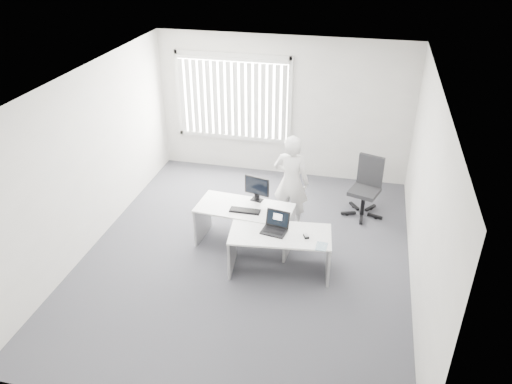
% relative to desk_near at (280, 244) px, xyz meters
% --- Properties ---
extents(ground, '(6.00, 6.00, 0.00)m').
position_rel_desk_near_xyz_m(ground, '(-0.57, 0.25, -0.48)').
color(ground, '#4F4F56').
rests_on(ground, ground).
extents(wall_back, '(5.00, 0.02, 2.80)m').
position_rel_desk_near_xyz_m(wall_back, '(-0.57, 3.25, 0.92)').
color(wall_back, silver).
rests_on(wall_back, ground).
extents(wall_front, '(5.00, 0.02, 2.80)m').
position_rel_desk_near_xyz_m(wall_front, '(-0.57, -2.75, 0.92)').
color(wall_front, silver).
rests_on(wall_front, ground).
extents(wall_left, '(0.02, 6.00, 2.80)m').
position_rel_desk_near_xyz_m(wall_left, '(-3.07, 0.25, 0.92)').
color(wall_left, silver).
rests_on(wall_left, ground).
extents(wall_right, '(0.02, 6.00, 2.80)m').
position_rel_desk_near_xyz_m(wall_right, '(1.93, 0.25, 0.92)').
color(wall_right, silver).
rests_on(wall_right, ground).
extents(ceiling, '(5.00, 6.00, 0.02)m').
position_rel_desk_near_xyz_m(ceiling, '(-0.57, 0.25, 2.32)').
color(ceiling, white).
rests_on(ceiling, wall_back).
extents(window, '(2.32, 0.06, 1.76)m').
position_rel_desk_near_xyz_m(window, '(-1.57, 3.21, 1.07)').
color(window, beige).
rests_on(window, wall_back).
extents(blinds, '(2.20, 0.10, 1.50)m').
position_rel_desk_near_xyz_m(blinds, '(-1.57, 3.15, 1.04)').
color(blinds, silver).
rests_on(blinds, wall_back).
extents(desk_near, '(1.54, 0.85, 0.67)m').
position_rel_desk_near_xyz_m(desk_near, '(0.00, 0.00, 0.00)').
color(desk_near, white).
rests_on(desk_near, ground).
extents(desk_far, '(1.56, 0.82, 0.69)m').
position_rel_desk_near_xyz_m(desk_far, '(-0.68, 0.58, 0.01)').
color(desk_far, white).
rests_on(desk_far, ground).
extents(office_chair, '(0.77, 0.77, 1.08)m').
position_rel_desk_near_xyz_m(office_chair, '(1.16, 1.96, -0.15)').
color(office_chair, black).
rests_on(office_chair, ground).
extents(person, '(0.64, 0.46, 1.66)m').
position_rel_desk_near_xyz_m(person, '(-0.07, 1.31, 0.35)').
color(person, silver).
rests_on(person, ground).
extents(laptop, '(0.41, 0.37, 0.28)m').
position_rel_desk_near_xyz_m(laptop, '(-0.10, 0.01, 0.33)').
color(laptop, black).
rests_on(laptop, desk_near).
extents(paper_sheet, '(0.34, 0.28, 0.00)m').
position_rel_desk_near_xyz_m(paper_sheet, '(0.34, -0.04, 0.19)').
color(paper_sheet, silver).
rests_on(paper_sheet, desk_near).
extents(mouse, '(0.10, 0.12, 0.04)m').
position_rel_desk_near_xyz_m(mouse, '(0.38, -0.01, 0.21)').
color(mouse, silver).
rests_on(mouse, paper_sheet).
extents(booklet, '(0.16, 0.22, 0.01)m').
position_rel_desk_near_xyz_m(booklet, '(0.62, -0.20, 0.19)').
color(booklet, white).
rests_on(booklet, desk_near).
extents(keyboard, '(0.48, 0.16, 0.02)m').
position_rel_desk_near_xyz_m(keyboard, '(-0.64, 0.46, 0.21)').
color(keyboard, black).
rests_on(keyboard, desk_far).
extents(monitor, '(0.44, 0.22, 0.42)m').
position_rel_desk_near_xyz_m(monitor, '(-0.54, 0.84, 0.41)').
color(monitor, black).
rests_on(monitor, desk_far).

